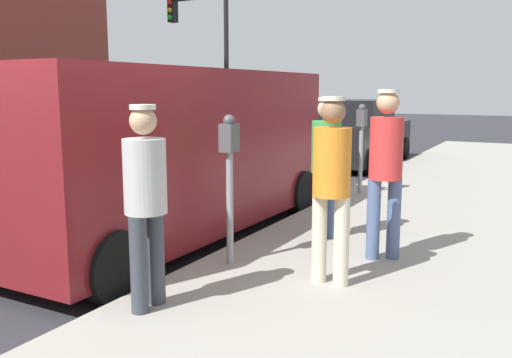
# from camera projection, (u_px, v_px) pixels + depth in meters

# --- Properties ---
(ground_plane) EXTENTS (80.00, 80.00, 0.00)m
(ground_plane) POSITION_uv_depth(u_px,v_px,m) (70.00, 282.00, 5.58)
(ground_plane) COLOR #2D2D33
(sidewalk_slab) EXTENTS (5.00, 32.00, 0.15)m
(sidewalk_slab) POSITION_uv_depth(u_px,v_px,m) (427.00, 351.00, 3.94)
(sidewalk_slab) COLOR #9E998E
(sidewalk_slab) RESTS_ON ground
(parking_meter_near) EXTENTS (0.14, 0.18, 1.52)m
(parking_meter_near) POSITION_uv_depth(u_px,v_px,m) (229.00, 164.00, 5.53)
(parking_meter_near) COLOR gray
(parking_meter_near) RESTS_ON sidewalk_slab
(parking_meter_far) EXTENTS (0.14, 0.18, 1.52)m
(parking_meter_far) POSITION_uv_depth(u_px,v_px,m) (361.00, 133.00, 9.29)
(parking_meter_far) COLOR gray
(parking_meter_far) RESTS_ON sidewalk_slab
(pedestrian_in_orange) EXTENTS (0.36, 0.34, 1.71)m
(pedestrian_in_orange) POSITION_uv_depth(u_px,v_px,m) (332.00, 178.00, 4.95)
(pedestrian_in_orange) COLOR beige
(pedestrian_in_orange) RESTS_ON sidewalk_slab
(pedestrian_in_red) EXTENTS (0.34, 0.34, 1.77)m
(pedestrian_in_red) POSITION_uv_depth(u_px,v_px,m) (386.00, 163.00, 5.69)
(pedestrian_in_red) COLOR #4C608C
(pedestrian_in_red) RESTS_ON sidewalk_slab
(pedestrian_in_green) EXTENTS (0.34, 0.35, 1.67)m
(pedestrian_in_green) POSITION_uv_depth(u_px,v_px,m) (326.00, 159.00, 6.47)
(pedestrian_in_green) COLOR #4C608C
(pedestrian_in_green) RESTS_ON sidewalk_slab
(pedestrian_in_gray) EXTENTS (0.34, 0.36, 1.65)m
(pedestrian_in_gray) POSITION_uv_depth(u_px,v_px,m) (145.00, 195.00, 4.39)
(pedestrian_in_gray) COLOR #383D47
(pedestrian_in_gray) RESTS_ON sidewalk_slab
(parked_van) EXTENTS (2.17, 5.22, 2.15)m
(parked_van) POSITION_uv_depth(u_px,v_px,m) (168.00, 149.00, 7.08)
(parked_van) COLOR maroon
(parked_van) RESTS_ON ground
(parked_sedan_ahead) EXTENTS (1.94, 4.40, 1.65)m
(parked_sedan_ahead) POSITION_uv_depth(u_px,v_px,m) (355.00, 135.00, 14.21)
(parked_sedan_ahead) COLOR black
(parked_sedan_ahead) RESTS_ON ground
(traffic_light_corner) EXTENTS (2.48, 0.42, 5.20)m
(traffic_light_corner) POSITION_uv_depth(u_px,v_px,m) (205.00, 42.00, 19.17)
(traffic_light_corner) COLOR black
(traffic_light_corner) RESTS_ON ground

